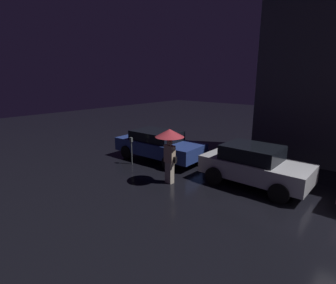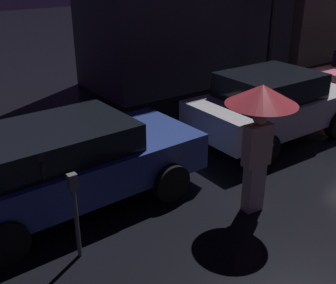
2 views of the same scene
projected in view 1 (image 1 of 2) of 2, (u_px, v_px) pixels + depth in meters
parked_car_blue at (159, 144)px, 12.98m from camera, size 4.55×2.05×1.44m
parked_car_silver at (254, 165)px, 9.87m from camera, size 3.93×2.07×1.53m
pedestrian_with_umbrella at (170, 140)px, 9.84m from camera, size 1.10×1.10×2.14m
parking_meter at (131, 148)px, 12.27m from camera, size 0.12×0.10×1.30m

